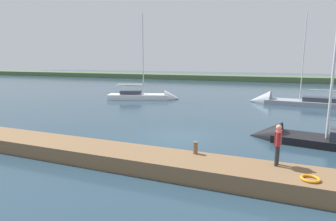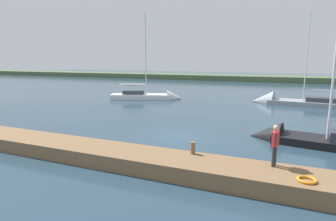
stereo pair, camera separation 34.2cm
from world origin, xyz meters
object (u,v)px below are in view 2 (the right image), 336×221
life_ring_buoy (307,180)px  sailboat_far_right (288,103)px  mooring_post_near (193,148)px  person_on_dock (275,143)px  sailboat_mid_channel (151,97)px  sailboat_far_left (317,143)px

life_ring_buoy → sailboat_far_right: 23.04m
mooring_post_near → person_on_dock: size_ratio=0.33×
mooring_post_near → sailboat_mid_channel: sailboat_mid_channel is taller
sailboat_mid_channel → person_on_dock: 24.88m
mooring_post_near → sailboat_far_right: 22.20m
life_ring_buoy → sailboat_mid_channel: (16.37, -20.67, -0.52)m
life_ring_buoy → sailboat_mid_channel: sailboat_mid_channel is taller
person_on_dock → life_ring_buoy: bearing=144.5°
sailboat_far_left → mooring_post_near: bearing=56.8°
person_on_dock → mooring_post_near: bearing=5.6°
mooring_post_near → sailboat_far_left: bearing=-131.9°
sailboat_far_right → person_on_dock: 22.02m
sailboat_mid_channel → life_ring_buoy: bearing=-71.9°
mooring_post_near → life_ring_buoy: bearing=165.2°
mooring_post_near → person_on_dock: 3.46m
person_on_dock → sailboat_mid_channel: bearing=-44.3°
life_ring_buoy → person_on_dock: bearing=-43.3°
mooring_post_near → sailboat_far_left: size_ratio=0.06×
life_ring_buoy → sailboat_far_left: size_ratio=0.07×
sailboat_far_left → person_on_dock: (2.09, 6.23, 1.50)m
mooring_post_near → person_on_dock: person_on_dock is taller
sailboat_mid_channel → sailboat_far_right: bearing=-11.7°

